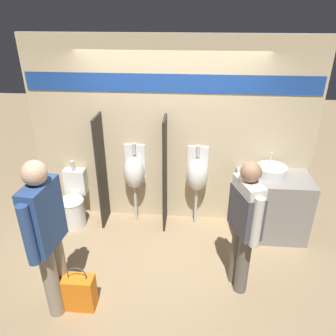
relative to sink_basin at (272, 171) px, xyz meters
name	(u,v)px	position (x,y,z in m)	size (l,w,h in m)	color
ground_plane	(167,238)	(-1.40, -0.32, -0.99)	(16.00, 16.00, 0.00)	#997F5B
display_wall	(171,135)	(-1.40, 0.28, 0.38)	(3.99, 0.07, 2.70)	beige
sink_counter	(271,206)	(0.05, -0.06, -0.53)	(0.99, 0.62, 0.92)	gray
sink_basin	(272,171)	(0.00, 0.00, 0.00)	(0.40, 0.40, 0.28)	white
cell_phone	(255,181)	(-0.25, -0.19, -0.06)	(0.07, 0.14, 0.01)	black
divider_near_counter	(102,172)	(-2.38, 0.04, -0.15)	(0.03, 0.41, 1.68)	#28231E
divider_mid	(165,175)	(-1.46, 0.04, -0.15)	(0.03, 0.41, 1.68)	#28231E
urinal_near_counter	(134,172)	(-1.92, 0.12, -0.16)	(0.31, 0.28, 1.24)	silver
urinal_far	(197,175)	(-1.00, 0.12, -0.16)	(0.31, 0.28, 1.24)	silver
toilet	(73,204)	(-2.83, -0.04, -0.66)	(0.37, 0.53, 0.96)	white
person_in_vest	(245,220)	(-0.49, -1.11, -0.04)	(0.34, 0.54, 1.63)	#666056
person_with_lanyard	(47,234)	(-2.48, -1.58, 0.00)	(0.25, 0.62, 1.79)	gray
shopping_bag	(80,292)	(-2.25, -1.57, -0.77)	(0.34, 0.18, 0.56)	orange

